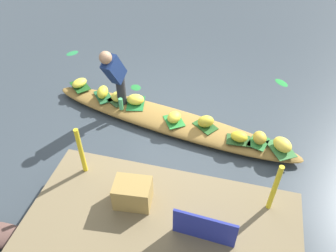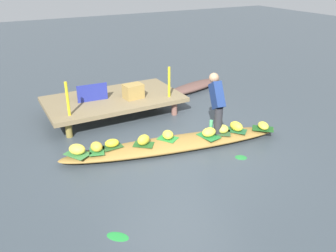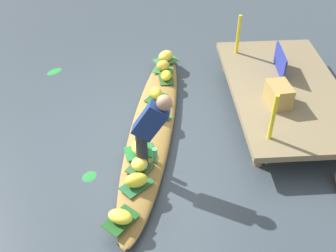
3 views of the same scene
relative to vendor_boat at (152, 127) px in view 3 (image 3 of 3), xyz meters
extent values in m
plane|color=#374148|center=(0.00, 0.00, -0.10)|extent=(40.00, 40.00, 0.00)
cube|color=#796849|center=(-0.46, 2.23, 0.29)|extent=(3.20, 1.80, 0.10)
cylinder|color=olive|center=(-1.74, 1.51, 0.07)|extent=(0.14, 0.14, 0.34)
cylinder|color=brown|center=(0.82, 1.51, 0.07)|extent=(0.14, 0.14, 0.34)
cylinder|color=#935B3D|center=(-1.74, 2.95, 0.07)|extent=(0.14, 0.14, 0.34)
ellipsoid|color=olive|center=(0.00, 0.00, 0.00)|extent=(4.56, 1.47, 0.20)
cube|color=#225B32|center=(1.30, -0.25, 0.10)|extent=(0.47, 0.49, 0.01)
ellipsoid|color=yellow|center=(1.30, -0.25, 0.20)|extent=(0.24, 0.33, 0.20)
cube|color=#235320|center=(-0.65, 0.10, 0.10)|extent=(0.45, 0.43, 0.01)
ellipsoid|color=gold|center=(-0.65, 0.10, 0.20)|extent=(0.32, 0.28, 0.20)
cube|color=#206F32|center=(0.66, -0.20, 0.10)|extent=(0.37, 0.48, 0.01)
ellipsoid|color=yellow|center=(0.66, -0.20, 0.19)|extent=(0.34, 0.28, 0.17)
cube|color=#1C4F1D|center=(1.86, -0.45, 0.10)|extent=(0.50, 0.49, 0.01)
ellipsoid|color=yellow|center=(1.86, -0.45, 0.17)|extent=(0.31, 0.36, 0.14)
cube|color=#275022|center=(-1.21, 0.30, 0.10)|extent=(0.39, 0.27, 0.01)
ellipsoid|color=yellow|center=(-1.21, 0.30, 0.18)|extent=(0.29, 0.22, 0.15)
cube|color=#288234|center=(-0.12, 0.10, 0.10)|extent=(0.43, 0.46, 0.01)
ellipsoid|color=yellow|center=(-0.12, 0.10, 0.18)|extent=(0.27, 0.31, 0.17)
cube|color=#367339|center=(-1.86, 0.34, 0.10)|extent=(0.49, 0.53, 0.01)
ellipsoid|color=yellow|center=(-1.86, 0.34, 0.20)|extent=(0.38, 0.39, 0.19)
cube|color=#2F542F|center=(0.99, -0.21, 0.10)|extent=(0.43, 0.43, 0.01)
ellipsoid|color=yellow|center=(0.99, -0.21, 0.19)|extent=(0.30, 0.29, 0.17)
cube|color=#2C7334|center=(-1.52, 0.27, 0.10)|extent=(0.36, 0.40, 0.01)
ellipsoid|color=gold|center=(-1.52, 0.27, 0.20)|extent=(0.27, 0.29, 0.19)
cylinder|color=#28282D|center=(0.90, -0.16, 0.37)|extent=(0.16, 0.16, 0.55)
cube|color=navy|center=(0.92, -0.04, 0.87)|extent=(0.27, 0.53, 0.59)
sphere|color=#9E7556|center=(0.95, 0.14, 1.18)|extent=(0.20, 0.20, 0.20)
cylinder|color=#50B770|center=(0.85, 0.01, 0.21)|extent=(0.07, 0.07, 0.22)
cube|color=navy|center=(-0.96, 2.23, 0.54)|extent=(0.71, 0.07, 0.40)
cylinder|color=gold|center=(-1.66, 1.63, 0.71)|extent=(0.06, 0.06, 0.73)
cylinder|color=gold|center=(0.74, 1.63, 0.71)|extent=(0.06, 0.06, 0.73)
cube|color=olive|center=(-0.05, 1.96, 0.51)|extent=(0.47, 0.36, 0.34)
ellipsoid|color=#228B36|center=(-1.92, -1.81, -0.09)|extent=(0.34, 0.35, 0.01)
ellipsoid|color=#247C35|center=(0.91, -0.92, -0.09)|extent=(0.29, 0.29, 0.01)
camera|label=1|loc=(-1.04, 4.19, 3.76)|focal=35.41mm
camera|label=2|loc=(-3.05, -5.32, 3.23)|focal=37.25mm
camera|label=3|loc=(5.07, -0.09, 4.24)|focal=44.71mm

